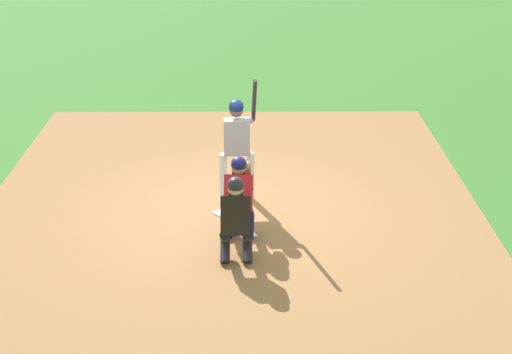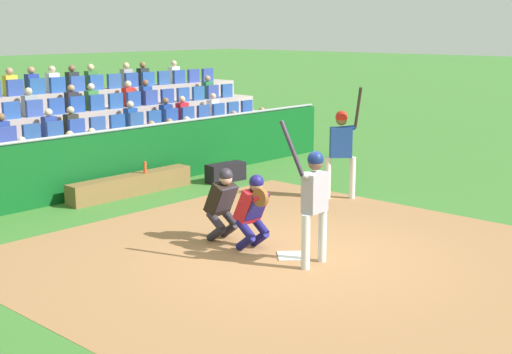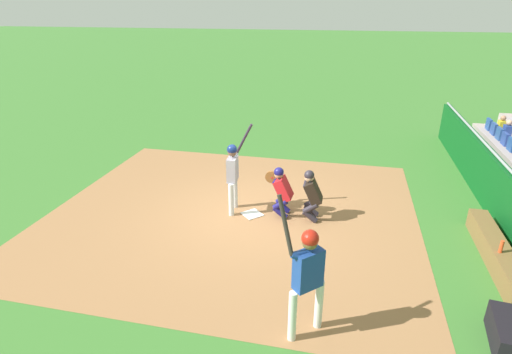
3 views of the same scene
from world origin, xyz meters
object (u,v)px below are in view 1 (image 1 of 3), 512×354
at_px(home_plate_marker, 231,213).
at_px(batter_at_plate, 237,139).
at_px(home_plate_umpire, 236,216).
at_px(catcher_crouching, 239,192).

distance_m(home_plate_marker, batter_at_plate, 1.20).
bearing_deg(home_plate_umpire, batter_at_plate, 90.18).
relative_size(batter_at_plate, home_plate_umpire, 1.73).
distance_m(batter_at_plate, catcher_crouching, 1.25).
height_order(home_plate_marker, catcher_crouching, catcher_crouching).
relative_size(home_plate_marker, batter_at_plate, 0.20).
bearing_deg(catcher_crouching, home_plate_umpire, -93.11).
xyz_separation_m(home_plate_marker, batter_at_plate, (0.10, 0.50, 1.08)).
bearing_deg(catcher_crouching, batter_at_plate, 92.23).
relative_size(home_plate_marker, catcher_crouching, 0.34).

